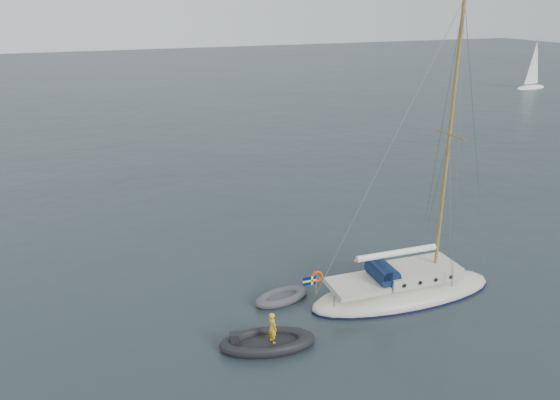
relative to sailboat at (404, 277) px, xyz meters
name	(u,v)px	position (x,y,z in m)	size (l,w,h in m)	color
ground	(330,284)	(-2.91, 2.55, -1.14)	(300.00, 300.00, 0.00)	black
sailboat	(404,277)	(0.00, 0.00, 0.00)	(10.59, 3.17, 15.09)	beige
dinghy	(282,297)	(-5.93, 1.94, -0.95)	(3.02, 1.36, 0.43)	#4D4C51
rib	(267,341)	(-7.97, -1.46, -0.88)	(4.27, 1.94, 1.68)	black
distant_yacht_b	(534,66)	(59.17, 50.85, 2.52)	(6.47, 3.45, 8.57)	white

